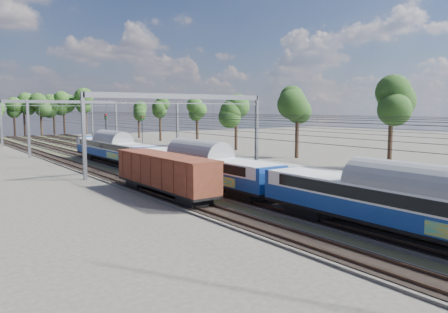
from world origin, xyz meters
TOP-DOWN VIEW (x-y plane):
  - ground at (0.00, 0.00)m, footprint 220.00×220.00m
  - track_bed at (-0.00, 45.00)m, footprint 21.00×130.00m
  - platform at (12.00, 20.00)m, footprint 3.00×70.00m
  - catenary at (0.33, 52.69)m, footprint 25.65×130.00m
  - tree_belt at (7.57, 93.28)m, footprint 39.71×99.37m
  - emu_train at (-4.50, 18.76)m, footprint 2.96×62.60m
  - freight_boxcar at (-9.00, 17.56)m, footprint 2.72×13.13m
  - worker at (-0.00, 65.20)m, footprint 0.63×0.78m
  - signal_near at (-0.85, 51.78)m, footprint 0.46×0.42m
  - signal_far at (10.88, 63.54)m, footprint 0.38×0.35m

SIDE VIEW (x-z plane):
  - ground at x=0.00m, z-range 0.00..0.00m
  - track_bed at x=0.00m, z-range -0.07..0.27m
  - platform at x=12.00m, z-range 0.00..0.30m
  - worker at x=0.00m, z-range 0.00..1.83m
  - freight_boxcar at x=-9.00m, z-range 0.37..3.76m
  - emu_train at x=-4.50m, z-range 0.38..4.71m
  - signal_far at x=10.88m, z-range 0.77..6.57m
  - signal_near at x=-0.85m, z-range 0.86..7.31m
  - catenary at x=0.33m, z-range 1.90..10.90m
  - tree_belt at x=7.57m, z-range 2.32..14.04m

